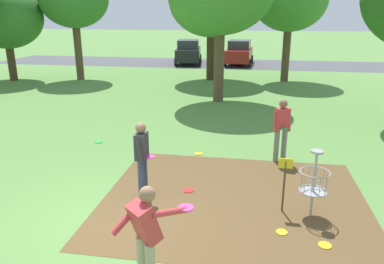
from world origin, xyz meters
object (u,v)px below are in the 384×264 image
object	(u,v)px
frisbee_mid_grass	(282,232)
parked_car_center_left	(239,52)
frisbee_far_left	(99,142)
frisbee_far_right	(199,154)
tree_near_right	(290,0)
tree_mid_left	(5,17)
disc_golf_basket	(311,181)
player_foreground_watching	(142,156)
parked_car_leftmost	(188,52)
player_throwing	(282,127)
frisbee_by_tee	(188,190)
tree_near_left	(211,0)
player_waiting_left	(146,236)
frisbee_near_basket	(325,245)

from	to	relation	value
frisbee_mid_grass	parked_car_center_left	distance (m)	23.31
frisbee_far_left	frisbee_far_right	distance (m)	3.26
tree_near_right	tree_mid_left	size ratio (longest dim) A/B	1.17
disc_golf_basket	player_foreground_watching	xyz separation A→B (m)	(-3.45, 0.19, 0.21)
tree_mid_left	parked_car_leftmost	size ratio (longest dim) A/B	1.23
player_throwing	frisbee_by_tee	xyz separation A→B (m)	(-2.14, -2.20, -0.96)
frisbee_far_left	tree_near_left	world-z (taller)	tree_near_left
tree_near_right	tree_mid_left	distance (m)	16.08
player_waiting_left	tree_mid_left	bearing A→B (deg)	128.90
player_foreground_watching	player_throwing	bearing A→B (deg)	41.16
frisbee_mid_grass	parked_car_leftmost	size ratio (longest dim) A/B	0.05
player_waiting_left	parked_car_leftmost	world-z (taller)	parked_car_leftmost
frisbee_mid_grass	parked_car_center_left	size ratio (longest dim) A/B	0.05
frisbee_near_basket	parked_car_leftmost	xyz separation A→B (m)	(-6.53, 23.39, 0.91)
frisbee_far_right	tree_near_right	bearing A→B (deg)	75.66
player_throwing	tree_mid_left	size ratio (longest dim) A/B	0.32
parked_car_leftmost	player_foreground_watching	bearing A→B (deg)	-82.53
tree_near_right	tree_mid_left	xyz separation A→B (m)	(-15.87, -2.40, -0.92)
parked_car_leftmost	frisbee_far_right	bearing A→B (deg)	-79.17
frisbee_mid_grass	frisbee_far_right	xyz separation A→B (m)	(-2.10, 3.70, 0.00)
disc_golf_basket	tree_near_right	world-z (taller)	tree_near_right
frisbee_by_tee	tree_mid_left	bearing A→B (deg)	135.59
player_foreground_watching	player_waiting_left	distance (m)	3.01
player_foreground_watching	parked_car_center_left	xyz separation A→B (m)	(1.05, 22.30, -0.05)
frisbee_near_basket	frisbee_far_left	distance (m)	7.53
tree_near_right	parked_car_leftmost	distance (m)	10.36
frisbee_by_tee	parked_car_center_left	bearing A→B (deg)	89.64
player_foreground_watching	parked_car_leftmost	bearing A→B (deg)	97.47
disc_golf_basket	frisbee_by_tee	bearing A→B (deg)	165.50
player_waiting_left	parked_car_center_left	bearing A→B (deg)	89.70
frisbee_by_tee	parked_car_center_left	world-z (taller)	parked_car_center_left
frisbee_by_tee	frisbee_far_right	size ratio (longest dim) A/B	1.00
parked_car_center_left	parked_car_leftmost	bearing A→B (deg)	-178.30
frisbee_far_left	parked_car_leftmost	distance (m)	18.93
frisbee_far_left	parked_car_center_left	size ratio (longest dim) A/B	0.06
player_throwing	frisbee_by_tee	size ratio (longest dim) A/B	7.12
frisbee_mid_grass	frisbee_by_tee	bearing A→B (deg)	145.31
player_waiting_left	tree_mid_left	size ratio (longest dim) A/B	0.32
player_foreground_watching	tree_near_left	bearing A→B (deg)	91.27
frisbee_mid_grass	parked_car_leftmost	bearing A→B (deg)	104.13
player_waiting_left	tree_near_right	xyz separation A→B (m)	(3.09, 18.24, 3.55)
tree_near_left	tree_near_right	size ratio (longest dim) A/B	1.04
disc_golf_basket	frisbee_mid_grass	bearing A→B (deg)	-126.91
player_foreground_watching	frisbee_far_right	bearing A→B (deg)	74.02
frisbee_by_tee	player_foreground_watching	bearing A→B (deg)	-153.06
frisbee_near_basket	parked_car_center_left	size ratio (longest dim) A/B	0.05
frisbee_near_basket	frisbee_by_tee	distance (m)	3.18
frisbee_far_left	tree_near_left	bearing A→B (deg)	79.96
player_waiting_left	frisbee_by_tee	world-z (taller)	player_waiting_left
tree_near_right	parked_car_leftmost	xyz separation A→B (m)	(-6.92, 6.81, -3.61)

